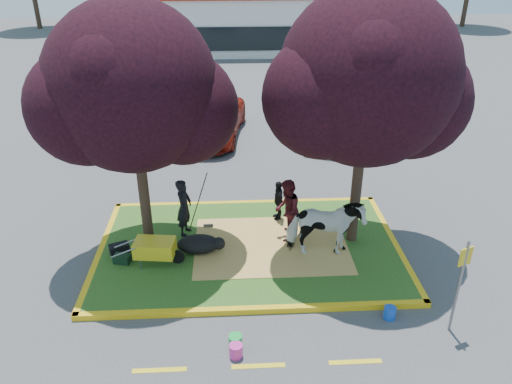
{
  "coord_description": "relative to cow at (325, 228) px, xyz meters",
  "views": [
    {
      "loc": [
        -0.45,
        -11.57,
        7.81
      ],
      "look_at": [
        0.21,
        0.5,
        1.56
      ],
      "focal_mm": 35.0,
      "sensor_mm": 36.0,
      "label": 1
    }
  ],
  "objects": [
    {
      "name": "ground",
      "position": [
        -1.96,
        0.55,
        -0.98
      ],
      "size": [
        90.0,
        90.0,
        0.0
      ],
      "primitive_type": "plane",
      "color": "#424244",
      "rests_on": "ground"
    },
    {
      "name": "median_island",
      "position": [
        -1.96,
        0.55,
        -0.91
      ],
      "size": [
        8.0,
        5.0,
        0.15
      ],
      "primitive_type": "cube",
      "color": "#27531A",
      "rests_on": "ground"
    },
    {
      "name": "curb_near",
      "position": [
        -1.96,
        -2.03,
        -0.91
      ],
      "size": [
        8.3,
        0.16,
        0.15
      ],
      "primitive_type": "cube",
      "color": "yellow",
      "rests_on": "ground"
    },
    {
      "name": "curb_far",
      "position": [
        -1.96,
        3.13,
        -0.91
      ],
      "size": [
        8.3,
        0.16,
        0.15
      ],
      "primitive_type": "cube",
      "color": "yellow",
      "rests_on": "ground"
    },
    {
      "name": "curb_left",
      "position": [
        -6.04,
        0.55,
        -0.91
      ],
      "size": [
        0.16,
        5.3,
        0.15
      ],
      "primitive_type": "cube",
      "color": "yellow",
      "rests_on": "ground"
    },
    {
      "name": "curb_right",
      "position": [
        2.12,
        0.55,
        -0.91
      ],
      "size": [
        0.16,
        5.3,
        0.15
      ],
      "primitive_type": "cube",
      "color": "yellow",
      "rests_on": "ground"
    },
    {
      "name": "straw_bedding",
      "position": [
        -1.36,
        0.55,
        -0.83
      ],
      "size": [
        4.2,
        3.0,
        0.01
      ],
      "primitive_type": "cube",
      "color": "#DEAD5B",
      "rests_on": "median_island"
    },
    {
      "name": "tree_purple_left",
      "position": [
        -4.74,
        0.93,
        3.37
      ],
      "size": [
        5.06,
        4.2,
        6.51
      ],
      "color": "black",
      "rests_on": "median_island"
    },
    {
      "name": "tree_purple_right",
      "position": [
        0.96,
        0.73,
        3.58
      ],
      "size": [
        5.3,
        4.4,
        6.82
      ],
      "color": "black",
      "rests_on": "median_island"
    },
    {
      "name": "fire_lane_stripe_a",
      "position": [
        -3.96,
        -3.65,
        -0.98
      ],
      "size": [
        1.1,
        0.12,
        0.01
      ],
      "primitive_type": "cube",
      "color": "yellow",
      "rests_on": "ground"
    },
    {
      "name": "fire_lane_stripe_b",
      "position": [
        -1.96,
        -3.65,
        -0.98
      ],
      "size": [
        1.1,
        0.12,
        0.01
      ],
      "primitive_type": "cube",
      "color": "yellow",
      "rests_on": "ground"
    },
    {
      "name": "fire_lane_stripe_c",
      "position": [
        0.04,
        -3.65,
        -0.98
      ],
      "size": [
        1.1,
        0.12,
        0.01
      ],
      "primitive_type": "cube",
      "color": "yellow",
      "rests_on": "ground"
    },
    {
      "name": "retail_building",
      "position": [
        0.04,
        28.53,
        1.27
      ],
      "size": [
        20.4,
        8.4,
        4.4
      ],
      "color": "silver",
      "rests_on": "ground"
    },
    {
      "name": "cow",
      "position": [
        0.0,
        0.0,
        0.0
      ],
      "size": [
        1.99,
        0.94,
        1.67
      ],
      "primitive_type": "imported",
      "rotation": [
        0.0,
        0.0,
        1.55
      ],
      "color": "white",
      "rests_on": "median_island"
    },
    {
      "name": "calf",
      "position": [
        -3.34,
        0.33,
        -0.59
      ],
      "size": [
        1.22,
        0.79,
        0.5
      ],
      "primitive_type": "ellipsoid",
      "rotation": [
        0.0,
        0.0,
        -0.13
      ],
      "color": "black",
      "rests_on": "median_island"
    },
    {
      "name": "handler",
      "position": [
        -3.76,
        1.32,
        0.01
      ],
      "size": [
        0.54,
        0.7,
        1.69
      ],
      "primitive_type": "imported",
      "rotation": [
        0.0,
        0.0,
        1.32
      ],
      "color": "black",
      "rests_on": "median_island"
    },
    {
      "name": "visitor_a",
      "position": [
        -0.9,
        0.9,
        0.06
      ],
      "size": [
        0.84,
        0.99,
        1.79
      ],
      "primitive_type": "imported",
      "rotation": [
        0.0,
        0.0,
        -1.78
      ],
      "color": "#401216",
      "rests_on": "median_island"
    },
    {
      "name": "visitor_b",
      "position": [
        -1.02,
        2.02,
        -0.22
      ],
      "size": [
        0.39,
        0.75,
        1.23
      ],
      "primitive_type": "imported",
      "rotation": [
        0.0,
        0.0,
        -1.45
      ],
      "color": "black",
      "rests_on": "median_island"
    },
    {
      "name": "wheelbarrow",
      "position": [
        -4.42,
        -0.15,
        -0.36
      ],
      "size": [
        1.85,
        0.73,
        0.7
      ],
      "rotation": [
        0.0,
        0.0,
        -0.12
      ],
      "color": "black",
      "rests_on": "median_island"
    },
    {
      "name": "gear_bag_dark",
      "position": [
        -5.48,
        0.41,
        -0.71
      ],
      "size": [
        0.58,
        0.46,
        0.26
      ],
      "primitive_type": "cube",
      "rotation": [
        0.0,
        0.0,
        0.41
      ],
      "color": "black",
      "rests_on": "median_island"
    },
    {
      "name": "gear_bag_green",
      "position": [
        -5.32,
        -0.06,
        -0.72
      ],
      "size": [
        0.47,
        0.36,
        0.22
      ],
      "primitive_type": "cube",
      "rotation": [
        0.0,
        0.0,
        -0.24
      ],
      "color": "black",
      "rests_on": "median_island"
    },
    {
      "name": "sign_post",
      "position": [
        2.34,
        -2.83,
        0.44
      ],
      "size": [
        0.31,
        0.15,
        2.33
      ],
      "rotation": [
        0.0,
        0.0,
        0.38
      ],
      "color": "slate",
      "rests_on": "ground"
    },
    {
      "name": "bucket_green",
      "position": [
        -2.41,
        -3.1,
        -0.83
      ],
      "size": [
        0.34,
        0.34,
        0.31
      ],
      "primitive_type": "cylinder",
      "rotation": [
        0.0,
        0.0,
        0.21
      ],
      "color": "green",
      "rests_on": "ground"
    },
    {
      "name": "bucket_pink",
      "position": [
        -2.41,
        -3.36,
        -0.83
      ],
      "size": [
        0.31,
        0.31,
        0.3
      ],
      "primitive_type": "cylinder",
      "rotation": [
        0.0,
        0.0,
        0.09
      ],
      "color": "#D52F98",
      "rests_on": "ground"
    },
    {
      "name": "bucket_blue",
      "position": [
        1.12,
        -2.38,
        -0.84
      ],
      "size": [
        0.3,
        0.3,
        0.3
      ],
      "primitive_type": "cylinder",
      "rotation": [
        0.0,
        0.0,
        0.1
      ],
      "color": "blue",
      "rests_on": "ground"
    },
    {
      "name": "car_black",
      "position": [
        -8.5,
        8.87,
        -0.35
      ],
      "size": [
        2.76,
        4.02,
        1.27
      ],
      "primitive_type": "imported",
      "rotation": [
        0.0,
        0.0,
        0.37
      ],
      "color": "black",
      "rests_on": "ground"
    },
    {
      "name": "car_silver",
      "position": [
        -7.14,
        9.31,
        -0.23
      ],
      "size": [
        3.19,
        4.87,
        1.52
      ],
      "primitive_type": "imported",
      "rotation": [
        0.0,
        0.0,
        2.76
      ],
      "color": "#A9ACB2",
      "rests_on": "ground"
    },
    {
      "name": "car_red",
      "position": [
        -3.25,
        9.45,
        -0.23
      ],
      "size": [
        3.29,
        5.74,
        1.51
      ],
      "primitive_type": "imported",
      "rotation": [
        0.0,
        0.0,
        -0.15
      ],
      "color": "maroon",
      "rests_on": "ground"
    },
    {
      "name": "car_white",
      "position": [
        2.0,
        9.06,
        -0.32
      ],
      "size": [
        3.48,
        4.95,
        1.33
      ],
      "primitive_type": "imported",
      "rotation": [
        0.0,
        0.0,
        2.75
      ],
      "color": "silver",
      "rests_on": "ground"
    },
    {
      "name": "car_grey",
      "position": [
        3.31,
        9.6,
        -0.38
      ],
      "size": [
        2.2,
        3.9,
        1.22
      ],
      "primitive_type": "imported",
      "rotation": [
        0.0,
        0.0,
        0.26
      ],
      "color": "slate",
      "rests_on": "ground"
    }
  ]
}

